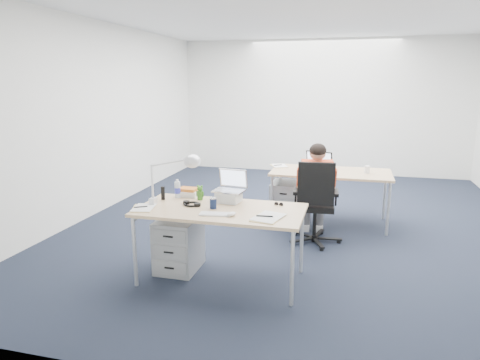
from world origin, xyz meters
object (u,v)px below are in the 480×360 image
dark_laptop (316,161)px  drawer_pedestal_far (286,201)px  drawer_pedestal_near (179,244)px  silver_laptop (229,187)px  far_cup (367,169)px  headphones (192,204)px  water_bottle (178,189)px  wireless_keyboard (215,214)px  office_chair (315,220)px  desk_far (331,175)px  desk_near (221,213)px  cordless_phone (163,193)px  computer_mouse (231,214)px  book_stack (188,192)px  desk_lamp (167,179)px  can_koozie (213,203)px  bear_figurine (200,192)px  sunglasses (279,204)px

dark_laptop → drawer_pedestal_far: bearing=-161.2°
drawer_pedestal_near → drawer_pedestal_far: size_ratio=1.00×
silver_laptop → far_cup: silver_laptop is taller
dark_laptop → far_cup: bearing=20.0°
headphones → far_cup: far_cup is taller
silver_laptop → water_bottle: bearing=-175.8°
wireless_keyboard → far_cup: (1.40, 2.27, 0.04)m
far_cup → office_chair: bearing=-125.9°
desk_far → office_chair: (-0.13, -0.83, -0.39)m
desk_near → cordless_phone: (-0.67, 0.16, 0.12)m
computer_mouse → book_stack: bearing=161.8°
cordless_phone → headphones: bearing=-30.4°
desk_lamp → far_cup: (1.94, 2.09, -0.22)m
cordless_phone → can_koozie: bearing=-28.0°
drawer_pedestal_far → book_stack: book_stack is taller
desk_far → far_cup: size_ratio=16.18×
desk_near → computer_mouse: bearing=-50.2°
office_chair → bear_figurine: 1.57m
desk_near → wireless_keyboard: wireless_keyboard is taller
silver_laptop → desk_near: bearing=-85.3°
computer_mouse → office_chair: bearing=88.5°
sunglasses → dark_laptop: size_ratio=0.25×
wireless_keyboard → book_stack: bearing=123.2°
dark_laptop → can_koozie: bearing=-94.1°
wireless_keyboard → bear_figurine: (-0.31, 0.45, 0.07)m
water_bottle → far_cup: size_ratio=1.99×
desk_near → sunglasses: size_ratio=16.89×
desk_far → can_koozie: (-1.01, -2.08, 0.10)m
bear_figurine → office_chair: bearing=22.4°
dark_laptop → desk_near: bearing=-92.4°
computer_mouse → book_stack: size_ratio=0.51×
drawer_pedestal_far → dark_laptop: 0.71m
far_cup → cordless_phone: bearing=-137.3°
computer_mouse → sunglasses: size_ratio=1.07×
dark_laptop → sunglasses: bearing=-79.3°
computer_mouse → can_koozie: bearing=164.3°
office_chair → desk_lamp: desk_lamp is taller
desk_lamp → far_cup: desk_lamp is taller
office_chair → book_stack: 1.63m
silver_laptop → far_cup: size_ratio=3.21×
desk_far → can_koozie: 2.31m
bear_figurine → book_stack: 0.20m
bear_figurine → headphones: bearing=-112.3°
dark_laptop → desk_lamp: bearing=-104.2°
computer_mouse → sunglasses: computer_mouse is taller
desk_near → wireless_keyboard: bearing=-87.8°
office_chair → can_koozie: (-0.88, -1.25, 0.49)m
far_cup → bear_figurine: bearing=-133.2°
desk_near → can_koozie: can_koozie is taller
desk_near → can_koozie: size_ratio=14.66×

